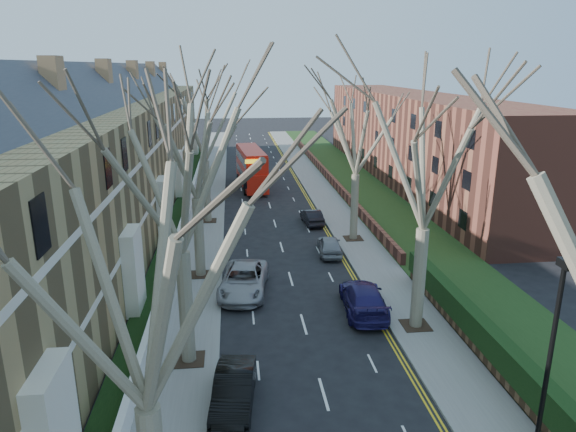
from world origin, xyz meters
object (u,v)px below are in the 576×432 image
object	(u,v)px
lamp_post	(546,383)
car_left_mid	(234,391)
car_right_near	(364,298)
double_decker_bus	(251,169)

from	to	relation	value
lamp_post	car_left_mid	bearing A→B (deg)	144.85
lamp_post	car_right_near	size ratio (longest dim) A/B	1.50
double_decker_bus	car_right_near	size ratio (longest dim) A/B	1.88
car_left_mid	car_right_near	size ratio (longest dim) A/B	0.81
lamp_post	car_right_near	xyz separation A→B (m)	(-1.54, 13.60, -3.78)
double_decker_bus	car_left_mid	xyz separation A→B (m)	(-2.26, -38.10, -1.35)
car_left_mid	car_right_near	distance (m)	10.35
lamp_post	car_left_mid	size ratio (longest dim) A/B	1.86
double_decker_bus	car_right_near	bearing A→B (deg)	93.63
lamp_post	car_right_near	world-z (taller)	lamp_post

